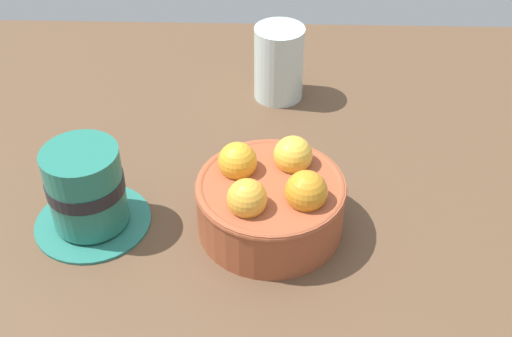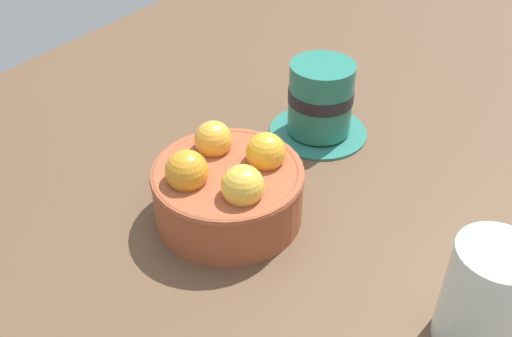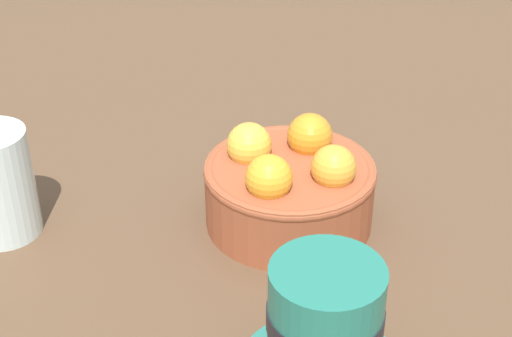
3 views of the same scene
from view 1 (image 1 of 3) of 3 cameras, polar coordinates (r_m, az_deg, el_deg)
The scene contains 4 objects.
ground_plane at distance 66.10cm, azimuth 1.04°, elevation -6.29°, with size 147.23×87.18×3.91cm, color brown.
terracotta_bowl at distance 62.26cm, azimuth 1.12°, elevation -2.69°, with size 14.30×14.30×8.44cm.
coffee_cup at distance 64.24cm, azimuth -14.73°, elevation -1.99°, with size 11.38×11.38×8.84cm.
water_glass at distance 81.10cm, azimuth 1.87°, elevation 9.17°, with size 6.10×6.10×9.30cm, color silver.
Camera 1 is at (-0.19, 46.42, 45.09)cm, focal length 45.94 mm.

